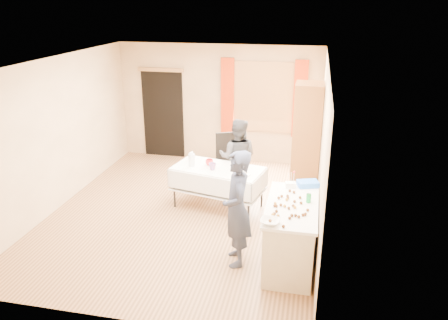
% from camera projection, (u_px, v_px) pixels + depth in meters
% --- Properties ---
extents(floor, '(4.50, 5.50, 0.02)m').
position_uv_depth(floor, '(185.00, 213.00, 7.62)').
color(floor, '#9E7047').
rests_on(floor, ground).
extents(ceiling, '(4.50, 5.50, 0.02)m').
position_uv_depth(ceiling, '(179.00, 61.00, 6.70)').
color(ceiling, white).
rests_on(ceiling, floor).
extents(wall_back, '(4.50, 0.02, 2.60)m').
position_uv_depth(wall_back, '(219.00, 104.00, 9.69)').
color(wall_back, tan).
rests_on(wall_back, floor).
extents(wall_front, '(4.50, 0.02, 2.60)m').
position_uv_depth(wall_front, '(106.00, 220.00, 4.63)').
color(wall_front, tan).
rests_on(wall_front, floor).
extents(wall_left, '(0.02, 5.50, 2.60)m').
position_uv_depth(wall_left, '(58.00, 133.00, 7.60)').
color(wall_left, tan).
rests_on(wall_left, floor).
extents(wall_right, '(0.02, 5.50, 2.60)m').
position_uv_depth(wall_right, '(323.00, 151.00, 6.73)').
color(wall_right, tan).
rests_on(wall_right, floor).
extents(window_frame, '(1.32, 0.06, 1.52)m').
position_uv_depth(window_frame, '(263.00, 97.00, 9.39)').
color(window_frame, olive).
rests_on(window_frame, wall_back).
extents(window_pane, '(1.20, 0.02, 1.40)m').
position_uv_depth(window_pane, '(263.00, 97.00, 9.38)').
color(window_pane, white).
rests_on(window_pane, wall_back).
extents(curtain_left, '(0.28, 0.06, 1.65)m').
position_uv_depth(curtain_left, '(227.00, 96.00, 9.50)').
color(curtain_left, '#A82E0B').
rests_on(curtain_left, wall_back).
extents(curtain_right, '(0.28, 0.06, 1.65)m').
position_uv_depth(curtain_right, '(300.00, 99.00, 9.20)').
color(curtain_right, '#A82E0B').
rests_on(curtain_right, wall_back).
extents(doorway, '(0.95, 0.04, 2.00)m').
position_uv_depth(doorway, '(163.00, 114.00, 10.02)').
color(doorway, black).
rests_on(doorway, floor).
extents(door_lintel, '(1.05, 0.06, 0.08)m').
position_uv_depth(door_lintel, '(160.00, 70.00, 9.64)').
color(door_lintel, olive).
rests_on(door_lintel, wall_back).
extents(cabinet, '(0.50, 0.60, 2.11)m').
position_uv_depth(cabinet, '(306.00, 141.00, 7.99)').
color(cabinet, brown).
rests_on(cabinet, floor).
extents(counter, '(0.69, 1.45, 0.91)m').
position_uv_depth(counter, '(291.00, 234.00, 6.03)').
color(counter, beige).
rests_on(counter, floor).
extents(party_table, '(1.71, 1.12, 0.75)m').
position_uv_depth(party_table, '(218.00, 184.00, 7.67)').
color(party_table, black).
rests_on(party_table, floor).
extents(chair, '(0.57, 0.57, 1.04)m').
position_uv_depth(chair, '(228.00, 170.00, 8.64)').
color(chair, black).
rests_on(chair, floor).
extents(girl, '(0.82, 0.73, 1.66)m').
position_uv_depth(girl, '(237.00, 209.00, 5.92)').
color(girl, '#20263C').
rests_on(girl, floor).
extents(woman, '(0.74, 0.59, 1.48)m').
position_uv_depth(woman, '(238.00, 158.00, 8.07)').
color(woman, black).
rests_on(woman, floor).
extents(soda_can, '(0.07, 0.07, 0.12)m').
position_uv_depth(soda_can, '(309.00, 198.00, 5.91)').
color(soda_can, '#148031').
rests_on(soda_can, counter).
extents(mixing_bowl, '(0.28, 0.28, 0.06)m').
position_uv_depth(mixing_bowl, '(270.00, 222.00, 5.36)').
color(mixing_bowl, white).
rests_on(mixing_bowl, counter).
extents(foam_block, '(0.16, 0.12, 0.08)m').
position_uv_depth(foam_block, '(291.00, 185.00, 6.38)').
color(foam_block, white).
rests_on(foam_block, counter).
extents(blue_basket, '(0.35, 0.29, 0.08)m').
position_uv_depth(blue_basket, '(308.00, 184.00, 6.42)').
color(blue_basket, '#2E78F8').
rests_on(blue_basket, counter).
extents(pitcher, '(0.13, 0.13, 0.22)m').
position_uv_depth(pitcher, '(192.00, 160.00, 7.61)').
color(pitcher, silver).
rests_on(pitcher, party_table).
extents(cup_red, '(0.23, 0.23, 0.11)m').
position_uv_depth(cup_red, '(209.00, 162.00, 7.66)').
color(cup_red, red).
rests_on(cup_red, party_table).
extents(cup_rainbow, '(0.14, 0.14, 0.12)m').
position_uv_depth(cup_rainbow, '(212.00, 166.00, 7.46)').
color(cup_rainbow, red).
rests_on(cup_rainbow, party_table).
extents(small_bowl, '(0.20, 0.20, 0.06)m').
position_uv_depth(small_bowl, '(237.00, 166.00, 7.54)').
color(small_bowl, white).
rests_on(small_bowl, party_table).
extents(pastry_tray, '(0.33, 0.28, 0.02)m').
position_uv_depth(pastry_tray, '(241.00, 174.00, 7.25)').
color(pastry_tray, white).
rests_on(pastry_tray, party_table).
extents(bottle, '(0.09, 0.09, 0.16)m').
position_uv_depth(bottle, '(192.00, 155.00, 7.93)').
color(bottle, white).
rests_on(bottle, party_table).
extents(cake_balls, '(0.50, 1.10, 0.04)m').
position_uv_depth(cake_balls, '(288.00, 207.00, 5.76)').
color(cake_balls, '#3F2314').
rests_on(cake_balls, counter).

